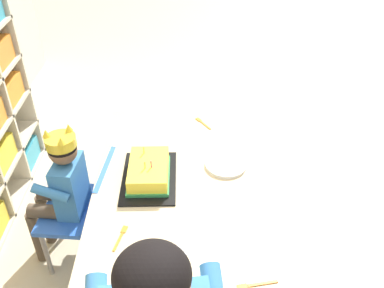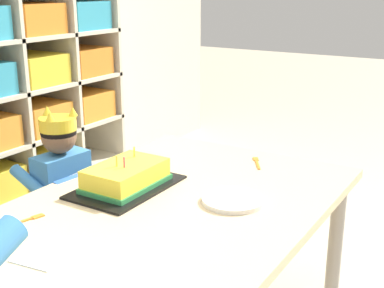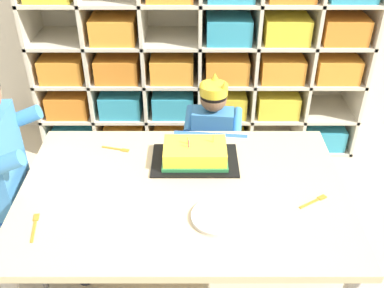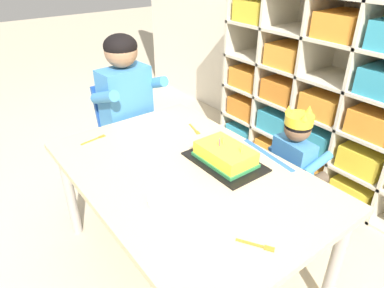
{
  "view_description": "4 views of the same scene",
  "coord_description": "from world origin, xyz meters",
  "px_view_note": "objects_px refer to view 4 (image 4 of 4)",
  "views": [
    {
      "loc": [
        -1.41,
        0.03,
        1.82
      ],
      "look_at": [
        0.09,
        -0.0,
        0.75
      ],
      "focal_mm": 39.08,
      "sensor_mm": 36.0,
      "label": 1
    },
    {
      "loc": [
        -1.21,
        -0.84,
        1.25
      ],
      "look_at": [
        0.04,
        -0.07,
        0.79
      ],
      "focal_mm": 48.98,
      "sensor_mm": 36.0,
      "label": 2
    },
    {
      "loc": [
        0.04,
        -1.37,
        1.74
      ],
      "look_at": [
        0.04,
        -0.04,
        0.84
      ],
      "focal_mm": 41.93,
      "sensor_mm": 36.0,
      "label": 3
    },
    {
      "loc": [
        1.05,
        -0.76,
        1.47
      ],
      "look_at": [
        0.05,
        -0.01,
        0.76
      ],
      "focal_mm": 32.5,
      "sensor_mm": 36.0,
      "label": 4
    }
  ],
  "objects_px": {
    "classroom_chair_blue": "(279,187)",
    "birthday_cake_on_tray": "(225,156)",
    "activity_table": "(186,183)",
    "child_with_crown": "(298,160)",
    "fork_at_table_front_edge": "(195,130)",
    "fork_scattered_mid_table": "(95,139)",
    "classroom_chair_adult_side": "(124,127)",
    "paper_plate_stack": "(172,199)",
    "fork_near_child_seat": "(258,245)",
    "adult_helper_seated": "(131,103)"
  },
  "relations": [
    {
      "from": "activity_table",
      "to": "birthday_cake_on_tray",
      "type": "distance_m",
      "value": 0.22
    },
    {
      "from": "classroom_chair_adult_side",
      "to": "paper_plate_stack",
      "type": "xyz_separation_m",
      "value": [
        0.96,
        -0.27,
        0.15
      ]
    },
    {
      "from": "classroom_chair_blue",
      "to": "fork_at_table_front_edge",
      "type": "xyz_separation_m",
      "value": [
        -0.43,
        -0.24,
        0.24
      ]
    },
    {
      "from": "paper_plate_stack",
      "to": "child_with_crown",
      "type": "bearing_deg",
      "value": 88.74
    },
    {
      "from": "classroom_chair_adult_side",
      "to": "fork_near_child_seat",
      "type": "bearing_deg",
      "value": -102.71
    },
    {
      "from": "activity_table",
      "to": "classroom_chair_blue",
      "type": "xyz_separation_m",
      "value": [
        0.14,
        0.52,
        -0.18
      ]
    },
    {
      "from": "classroom_chair_adult_side",
      "to": "fork_at_table_front_edge",
      "type": "distance_m",
      "value": 0.57
    },
    {
      "from": "activity_table",
      "to": "adult_helper_seated",
      "type": "height_order",
      "value": "adult_helper_seated"
    },
    {
      "from": "classroom_chair_adult_side",
      "to": "birthday_cake_on_tray",
      "type": "xyz_separation_m",
      "value": [
        0.88,
        0.08,
        0.18
      ]
    },
    {
      "from": "child_with_crown",
      "to": "classroom_chair_blue",
      "type": "bearing_deg",
      "value": 90.55
    },
    {
      "from": "child_with_crown",
      "to": "adult_helper_seated",
      "type": "height_order",
      "value": "adult_helper_seated"
    },
    {
      "from": "activity_table",
      "to": "fork_scattered_mid_table",
      "type": "relative_size",
      "value": 8.95
    },
    {
      "from": "adult_helper_seated",
      "to": "fork_at_table_front_edge",
      "type": "xyz_separation_m",
      "value": [
        0.41,
        0.16,
        -0.06
      ]
    },
    {
      "from": "classroom_chair_blue",
      "to": "fork_near_child_seat",
      "type": "xyz_separation_m",
      "value": [
        0.37,
        -0.59,
        0.24
      ]
    },
    {
      "from": "child_with_crown",
      "to": "fork_at_table_front_edge",
      "type": "relative_size",
      "value": 6.19
    },
    {
      "from": "adult_helper_seated",
      "to": "fork_at_table_front_edge",
      "type": "bearing_deg",
      "value": -73.79
    },
    {
      "from": "activity_table",
      "to": "fork_at_table_front_edge",
      "type": "distance_m",
      "value": 0.41
    },
    {
      "from": "classroom_chair_blue",
      "to": "birthday_cake_on_tray",
      "type": "height_order",
      "value": "birthday_cake_on_tray"
    },
    {
      "from": "adult_helper_seated",
      "to": "birthday_cake_on_tray",
      "type": "distance_m",
      "value": 0.77
    },
    {
      "from": "activity_table",
      "to": "paper_plate_stack",
      "type": "distance_m",
      "value": 0.22
    },
    {
      "from": "classroom_chair_blue",
      "to": "birthday_cake_on_tray",
      "type": "distance_m",
      "value": 0.44
    },
    {
      "from": "classroom_chair_adult_side",
      "to": "fork_scattered_mid_table",
      "type": "distance_m",
      "value": 0.46
    },
    {
      "from": "birthday_cake_on_tray",
      "to": "fork_scattered_mid_table",
      "type": "bearing_deg",
      "value": -145.6
    },
    {
      "from": "classroom_chair_blue",
      "to": "fork_scattered_mid_table",
      "type": "relative_size",
      "value": 4.15
    },
    {
      "from": "classroom_chair_blue",
      "to": "child_with_crown",
      "type": "xyz_separation_m",
      "value": [
        0.01,
        0.11,
        0.14
      ]
    },
    {
      "from": "birthday_cake_on_tray",
      "to": "fork_scattered_mid_table",
      "type": "xyz_separation_m",
      "value": [
        -0.58,
        -0.4,
        -0.03
      ]
    },
    {
      "from": "classroom_chair_blue",
      "to": "fork_at_table_front_edge",
      "type": "distance_m",
      "value": 0.55
    },
    {
      "from": "classroom_chair_blue",
      "to": "birthday_cake_on_tray",
      "type": "xyz_separation_m",
      "value": [
        -0.09,
        -0.33,
        0.28
      ]
    },
    {
      "from": "classroom_chair_adult_side",
      "to": "paper_plate_stack",
      "type": "height_order",
      "value": "classroom_chair_adult_side"
    },
    {
      "from": "birthday_cake_on_tray",
      "to": "paper_plate_stack",
      "type": "bearing_deg",
      "value": -77.17
    },
    {
      "from": "classroom_chair_adult_side",
      "to": "fork_near_child_seat",
      "type": "distance_m",
      "value": 1.35
    },
    {
      "from": "fork_at_table_front_edge",
      "to": "fork_near_child_seat",
      "type": "height_order",
      "value": "same"
    },
    {
      "from": "birthday_cake_on_tray",
      "to": "fork_at_table_front_edge",
      "type": "bearing_deg",
      "value": 165.66
    },
    {
      "from": "paper_plate_stack",
      "to": "fork_scattered_mid_table",
      "type": "xyz_separation_m",
      "value": [
        -0.66,
        -0.04,
        -0.01
      ]
    },
    {
      "from": "fork_scattered_mid_table",
      "to": "activity_table",
      "type": "bearing_deg",
      "value": 102.36
    },
    {
      "from": "fork_at_table_front_edge",
      "to": "fork_scattered_mid_table",
      "type": "xyz_separation_m",
      "value": [
        -0.23,
        -0.48,
        0.0
      ]
    },
    {
      "from": "adult_helper_seated",
      "to": "fork_scattered_mid_table",
      "type": "relative_size",
      "value": 7.3
    },
    {
      "from": "child_with_crown",
      "to": "classroom_chair_adult_side",
      "type": "distance_m",
      "value": 1.1
    },
    {
      "from": "birthday_cake_on_tray",
      "to": "fork_scattered_mid_table",
      "type": "distance_m",
      "value": 0.7
    },
    {
      "from": "classroom_chair_adult_side",
      "to": "fork_near_child_seat",
      "type": "relative_size",
      "value": 6.08
    },
    {
      "from": "classroom_chair_blue",
      "to": "adult_helper_seated",
      "type": "distance_m",
      "value": 0.99
    },
    {
      "from": "birthday_cake_on_tray",
      "to": "fork_scattered_mid_table",
      "type": "relative_size",
      "value": 2.56
    },
    {
      "from": "child_with_crown",
      "to": "paper_plate_stack",
      "type": "height_order",
      "value": "child_with_crown"
    },
    {
      "from": "activity_table",
      "to": "birthday_cake_on_tray",
      "type": "height_order",
      "value": "birthday_cake_on_tray"
    },
    {
      "from": "classroom_chair_blue",
      "to": "child_with_crown",
      "type": "relative_size",
      "value": 0.75
    },
    {
      "from": "child_with_crown",
      "to": "fork_near_child_seat",
      "type": "xyz_separation_m",
      "value": [
        0.36,
        -0.7,
        0.11
      ]
    },
    {
      "from": "fork_at_table_front_edge",
      "to": "child_with_crown",
      "type": "bearing_deg",
      "value": -127.28
    },
    {
      "from": "activity_table",
      "to": "classroom_chair_blue",
      "type": "bearing_deg",
      "value": 75.11
    },
    {
      "from": "classroom_chair_adult_side",
      "to": "activity_table",
      "type": "bearing_deg",
      "value": -102.47
    },
    {
      "from": "child_with_crown",
      "to": "birthday_cake_on_tray",
      "type": "relative_size",
      "value": 2.16
    }
  ]
}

